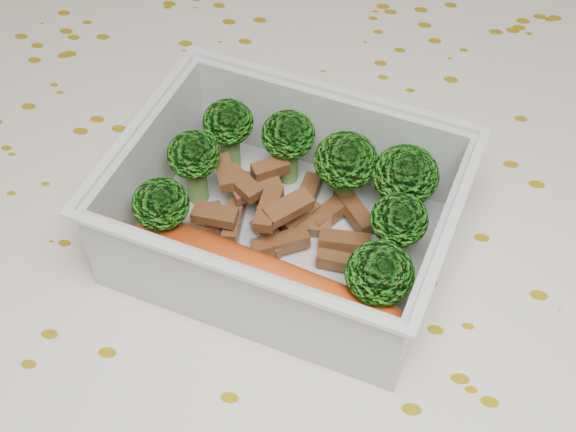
# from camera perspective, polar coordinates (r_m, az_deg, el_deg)

# --- Properties ---
(dining_table) EXTENTS (1.40, 0.90, 0.75)m
(dining_table) POSITION_cam_1_polar(r_m,az_deg,el_deg) (0.52, -0.29, -8.46)
(dining_table) COLOR brown
(dining_table) RESTS_ON ground
(tablecloth) EXTENTS (1.46, 0.96, 0.19)m
(tablecloth) POSITION_cam_1_polar(r_m,az_deg,el_deg) (0.47, -0.31, -5.28)
(tablecloth) COLOR silver
(tablecloth) RESTS_ON dining_table
(lunch_container) EXTENTS (0.20, 0.17, 0.06)m
(lunch_container) POSITION_cam_1_polar(r_m,az_deg,el_deg) (0.43, -0.16, -0.32)
(lunch_container) COLOR silver
(lunch_container) RESTS_ON tablecloth
(broccoli_florets) EXTENTS (0.16, 0.12, 0.05)m
(broccoli_florets) POSITION_cam_1_polar(r_m,az_deg,el_deg) (0.43, 1.74, 2.28)
(broccoli_florets) COLOR #608C3F
(broccoli_florets) RESTS_ON lunch_container
(meat_pile) EXTENTS (0.10, 0.07, 0.03)m
(meat_pile) POSITION_cam_1_polar(r_m,az_deg,el_deg) (0.44, -0.39, 0.23)
(meat_pile) COLOR brown
(meat_pile) RESTS_ON lunch_container
(sausage) EXTENTS (0.15, 0.06, 0.03)m
(sausage) POSITION_cam_1_polar(r_m,az_deg,el_deg) (0.41, -1.67, -4.55)
(sausage) COLOR #CB4614
(sausage) RESTS_ON lunch_container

